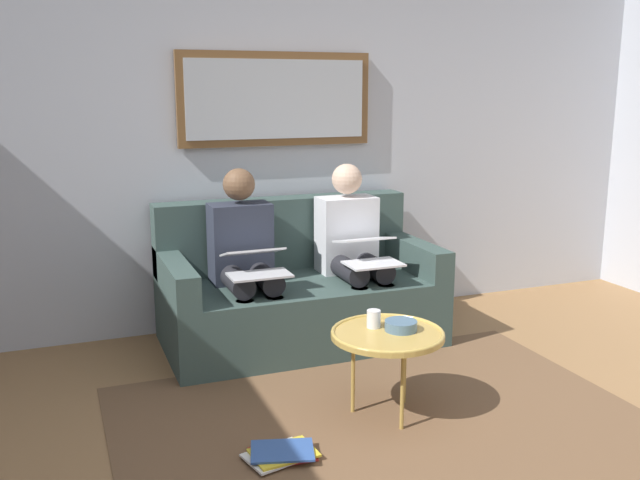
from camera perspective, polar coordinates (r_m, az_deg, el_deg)
name	(u,v)px	position (r m, az deg, el deg)	size (l,w,h in m)	color
wall_rear	(273,136)	(4.87, -3.88, 8.46)	(6.00, 0.12, 2.60)	#B7BCC6
area_rug	(382,420)	(3.61, 5.05, -14.38)	(2.60, 1.80, 0.01)	brown
couch	(297,292)	(4.59, -1.89, -4.29)	(1.74, 0.90, 0.90)	#384C47
framed_mirror	(276,99)	(4.77, -3.58, 11.39)	(1.33, 0.05, 0.62)	brown
coffee_table	(387,335)	(3.51, 5.52, -7.74)	(0.56, 0.56, 0.45)	tan
cup	(374,319)	(3.55, 4.40, -6.43)	(0.07, 0.07, 0.09)	silver
bowl	(401,326)	(3.53, 6.61, -6.95)	(0.16, 0.16, 0.05)	slate
person_left	(352,246)	(4.58, 2.66, -0.51)	(0.38, 0.58, 1.14)	silver
laptop_white	(368,250)	(4.37, 3.94, -0.83)	(0.34, 0.38, 0.16)	white
person_right	(245,256)	(4.35, -6.15, -1.28)	(0.38, 0.58, 1.14)	#2D3342
laptop_silver	(256,262)	(4.11, -5.26, -1.79)	(0.36, 0.34, 0.15)	silver
magazine_stack	(282,453)	(3.27, -3.16, -16.97)	(0.34, 0.27, 0.04)	red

